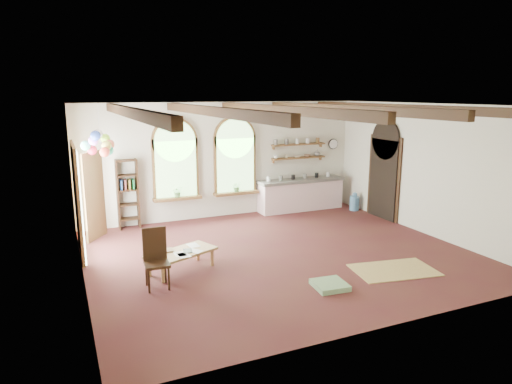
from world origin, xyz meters
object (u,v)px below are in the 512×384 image
side_chair (157,271)px  balloon_cluster (100,144)px  kitchen_counter (301,194)px  coffee_table (181,254)px

side_chair → balloon_cluster: balloon_cluster is taller
kitchen_counter → balloon_cluster: 6.03m
coffee_table → side_chair: 0.85m
coffee_table → balloon_cluster: 3.32m
kitchen_counter → side_chair: side_chair is taller
kitchen_counter → coffee_table: kitchen_counter is taller
side_chair → balloon_cluster: 3.65m
balloon_cluster → coffee_table: bearing=-63.9°
side_chair → balloon_cluster: (-0.57, 2.99, 2.01)m
kitchen_counter → side_chair: 6.41m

